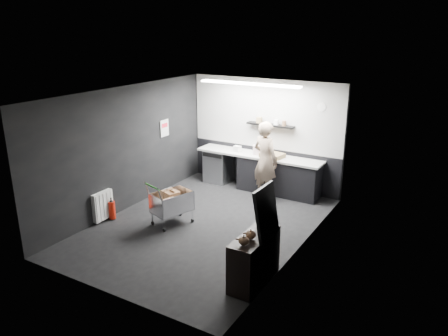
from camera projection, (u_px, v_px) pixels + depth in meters
The scene contains 22 objects.
floor at pixel (205, 225), 8.93m from camera, with size 5.50×5.50×0.00m, color black.
ceiling at pixel (204, 93), 8.09m from camera, with size 5.50×5.50×0.00m, color white.
wall_back at pixel (265, 134), 10.77m from camera, with size 5.50×5.50×0.00m, color black.
wall_front at pixel (101, 212), 6.26m from camera, with size 5.50×5.50×0.00m, color black.
wall_left at pixel (127, 149), 9.47m from camera, with size 5.50×5.50×0.00m, color black.
wall_right at pixel (302, 180), 7.55m from camera, with size 5.50×5.50×0.00m, color black.
kitchen_wall_panel at pixel (265, 114), 10.59m from camera, with size 3.95×0.02×1.70m, color #B8B7B3.
dado_panel at pixel (264, 167), 11.01m from camera, with size 3.95×0.02×1.00m, color black.
floating_shelf at pixel (270, 125), 10.48m from camera, with size 1.20×0.22×0.04m, color black.
wall_clock at pixel (322, 107), 9.82m from camera, with size 0.20×0.20×0.03m, color white.
poster at pixel (164, 128), 10.47m from camera, with size 0.02×0.30×0.40m, color silver.
poster_red_band at pixel (164, 125), 10.44m from camera, with size 0.01×0.22×0.10m, color red.
radiator at pixel (103, 206), 9.02m from camera, with size 0.10×0.50×0.60m, color white.
ceiling_strip at pixel (249, 84), 9.62m from camera, with size 2.40×0.20×0.04m, color white.
prep_counter at pixel (263, 173), 10.71m from camera, with size 3.20×0.61×0.90m.
person at pixel (265, 161), 10.07m from camera, with size 0.68×0.44×1.85m, color beige.
shopping_cart at pixel (172, 203), 8.88m from camera, with size 0.75×1.01×0.93m.
sideboard at pixel (256, 252), 6.83m from camera, with size 0.46×1.08×1.63m.
fire_extinguisher at pixel (112, 209), 9.14m from camera, with size 0.14×0.14×0.47m.
cardboard_box at pixel (272, 155), 10.39m from camera, with size 0.52×0.39×0.10m, color olive.
pink_tub at pixel (258, 150), 10.61m from camera, with size 0.23×0.23×0.23m, color silver.
white_container at pixel (237, 149), 10.84m from camera, with size 0.17×0.13×0.15m, color white.
Camera 1 is at (4.43, -6.82, 3.90)m, focal length 35.00 mm.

